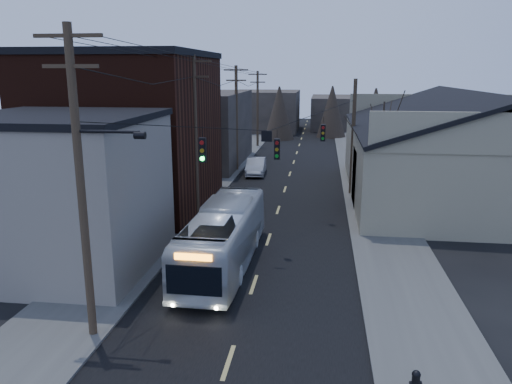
# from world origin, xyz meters

# --- Properties ---
(road_surface) EXTENTS (9.00, 110.00, 0.02)m
(road_surface) POSITION_xyz_m (0.00, 30.00, 0.01)
(road_surface) COLOR black
(road_surface) RESTS_ON ground
(sidewalk_left) EXTENTS (4.00, 110.00, 0.12)m
(sidewalk_left) POSITION_xyz_m (-6.50, 30.00, 0.06)
(sidewalk_left) COLOR #474744
(sidewalk_left) RESTS_ON ground
(sidewalk_right) EXTENTS (4.00, 110.00, 0.12)m
(sidewalk_right) POSITION_xyz_m (6.50, 30.00, 0.06)
(sidewalk_right) COLOR #474744
(sidewalk_right) RESTS_ON ground
(building_clapboard) EXTENTS (8.00, 8.00, 7.00)m
(building_clapboard) POSITION_xyz_m (-9.00, 9.00, 3.50)
(building_clapboard) COLOR slate
(building_clapboard) RESTS_ON ground
(building_brick) EXTENTS (10.00, 12.00, 10.00)m
(building_brick) POSITION_xyz_m (-10.00, 20.00, 5.00)
(building_brick) COLOR black
(building_brick) RESTS_ON ground
(building_left_far) EXTENTS (9.00, 14.00, 7.00)m
(building_left_far) POSITION_xyz_m (-9.50, 36.00, 3.50)
(building_left_far) COLOR #302A26
(building_left_far) RESTS_ON ground
(warehouse) EXTENTS (16.16, 20.60, 7.73)m
(warehouse) POSITION_xyz_m (13.00, 25.00, 2.70)
(warehouse) COLOR #7F765C
(warehouse) RESTS_ON ground
(building_far_left) EXTENTS (10.00, 12.00, 6.00)m
(building_far_left) POSITION_xyz_m (-6.00, 65.00, 3.00)
(building_far_left) COLOR #302A26
(building_far_left) RESTS_ON ground
(building_far_right) EXTENTS (12.00, 14.00, 5.00)m
(building_far_right) POSITION_xyz_m (7.00, 70.00, 2.50)
(building_far_right) COLOR #302A26
(building_far_right) RESTS_ON ground
(bare_tree) EXTENTS (0.40, 0.40, 7.20)m
(bare_tree) POSITION_xyz_m (6.50, 20.00, 3.60)
(bare_tree) COLOR black
(bare_tree) RESTS_ON ground
(utility_lines) EXTENTS (11.24, 45.28, 10.50)m
(utility_lines) POSITION_xyz_m (-3.11, 24.14, 4.95)
(utility_lines) COLOR #382B1E
(utility_lines) RESTS_ON ground
(bus) EXTENTS (2.64, 10.54, 2.92)m
(bus) POSITION_xyz_m (-1.70, 9.94, 1.46)
(bus) COLOR silver
(bus) RESTS_ON ground
(parked_car) EXTENTS (1.80, 4.58, 1.49)m
(parked_car) POSITION_xyz_m (-3.00, 31.38, 0.74)
(parked_car) COLOR #ABADB3
(parked_car) RESTS_ON ground
(fire_hydrant) EXTENTS (0.35, 0.25, 0.74)m
(fire_hydrant) POSITION_xyz_m (5.59, 1.00, 0.51)
(fire_hydrant) COLOR black
(fire_hydrant) RESTS_ON sidewalk_right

